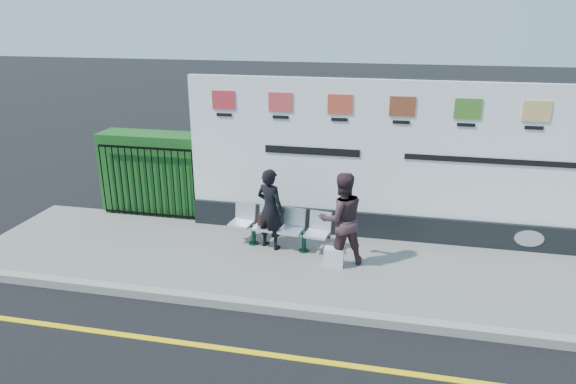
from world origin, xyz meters
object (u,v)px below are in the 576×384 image
at_px(woman_right, 341,219).
at_px(billboard, 397,173).
at_px(woman_left, 270,209).
at_px(bench, 278,237).

bearing_deg(woman_right, billboard, -149.45).
height_order(woman_left, woman_right, woman_right).
bearing_deg(woman_right, bench, -41.48).
bearing_deg(bench, woman_right, -9.97).
bearing_deg(woman_left, billboard, -134.58).
xyz_separation_m(bench, woman_left, (-0.15, -0.01, 0.55)).
xyz_separation_m(woman_left, woman_right, (1.33, -0.35, 0.06)).
relative_size(billboard, woman_right, 4.89).
relative_size(woman_left, woman_right, 0.92).
height_order(bench, woman_left, woman_left).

